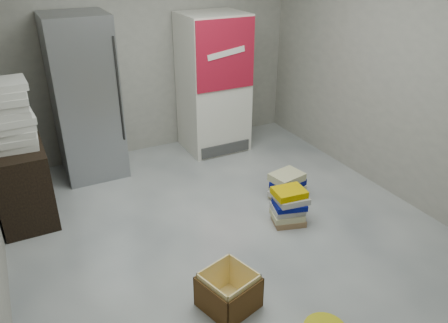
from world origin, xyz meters
The scene contains 9 objects.
ground centered at (0.00, 0.00, 0.00)m, with size 5.00×5.00×0.00m, color #B8B8B3.
room_shell centered at (0.00, 0.00, 1.80)m, with size 4.04×5.04×2.82m.
steel_fridge centered at (-0.90, 2.13, 0.95)m, with size 0.70×0.72×1.90m.
coke_cooler centered at (0.75, 2.12, 0.90)m, with size 0.80×0.73×1.80m.
wood_shelf centered at (-1.73, 1.40, 0.40)m, with size 0.50×0.80×0.80m, color black.
supply_box_stack centered at (-1.72, 1.41, 1.12)m, with size 0.44×0.44×0.65m.
phonebook_stack_main centered at (0.61, 0.09, 0.19)m, with size 0.38×0.34×0.38m.
phonebook_stack_side centered at (0.86, 0.50, 0.15)m, with size 0.43×0.37×0.31m.
cardboard_box centered at (-0.46, -0.64, 0.13)m, with size 0.48×0.48×0.31m.
Camera 1 is at (-1.66, -2.92, 2.57)m, focal length 35.00 mm.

